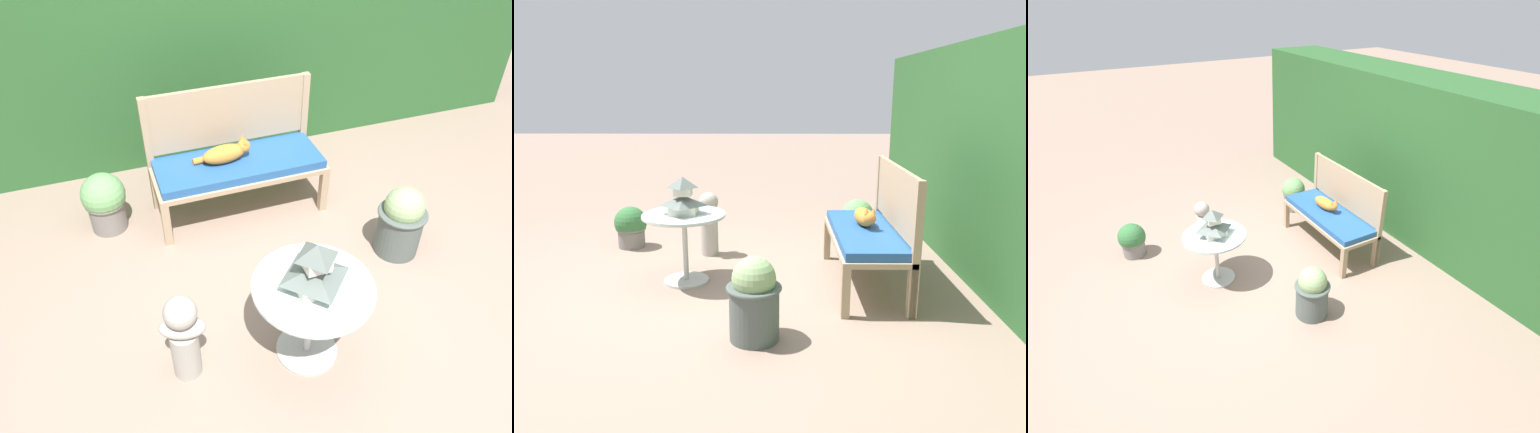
{
  "view_description": "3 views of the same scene",
  "coord_description": "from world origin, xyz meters",
  "views": [
    {
      "loc": [
        -1.05,
        -1.93,
        2.63
      ],
      "look_at": [
        -0.23,
        0.42,
        0.54
      ],
      "focal_mm": 35.0,
      "sensor_mm": 36.0,
      "label": 1
    },
    {
      "loc": [
        3.81,
        0.46,
        1.57
      ],
      "look_at": [
        -0.15,
        0.41,
        0.57
      ],
      "focal_mm": 35.0,
      "sensor_mm": 36.0,
      "label": 2
    },
    {
      "loc": [
        3.37,
        -1.42,
        2.89
      ],
      "look_at": [
        -0.17,
        0.58,
        0.56
      ],
      "focal_mm": 28.0,
      "sensor_mm": 36.0,
      "label": 3
    }
  ],
  "objects": [
    {
      "name": "potted_plant_bench_left",
      "position": [
        0.85,
        0.32,
        0.28
      ],
      "size": [
        0.36,
        0.36,
        0.56
      ],
      "color": "#4C5651",
      "rests_on": "ground"
    },
    {
      "name": "potted_plant_hedge_corner",
      "position": [
        -1.11,
        -1.02,
        0.21
      ],
      "size": [
        0.33,
        0.33,
        0.42
      ],
      "color": "slate",
      "rests_on": "ground"
    },
    {
      "name": "cat",
      "position": [
        -0.21,
        1.2,
        0.55
      ],
      "size": [
        0.46,
        0.17,
        0.18
      ],
      "rotation": [
        0.0,
        0.0,
        0.1
      ],
      "color": "orange",
      "rests_on": "garden_bench"
    },
    {
      "name": "ground",
      "position": [
        0.0,
        0.0,
        0.0
      ],
      "size": [
        30.0,
        30.0,
        0.0
      ],
      "primitive_type": "plane",
      "color": "gray"
    },
    {
      "name": "garden_bust",
      "position": [
        -0.87,
        -0.19,
        0.33
      ],
      "size": [
        0.29,
        0.22,
        0.62
      ],
      "rotation": [
        0.0,
        0.0,
        -0.29
      ],
      "color": "#A39E93",
      "rests_on": "ground"
    },
    {
      "name": "patio_table",
      "position": [
        -0.15,
        -0.29,
        0.46
      ],
      "size": [
        0.68,
        0.68,
        0.59
      ],
      "color": "#B7B7B2",
      "rests_on": "ground"
    },
    {
      "name": "pagoda_birdhouse",
      "position": [
        -0.15,
        -0.29,
        0.72
      ],
      "size": [
        0.3,
        0.3,
        0.31
      ],
      "color": "silver",
      "rests_on": "patio_table"
    },
    {
      "name": "potted_plant_bench_right",
      "position": [
        -1.16,
        1.3,
        0.26
      ],
      "size": [
        0.34,
        0.34,
        0.49
      ],
      "color": "slate",
      "rests_on": "ground"
    },
    {
      "name": "garden_bench",
      "position": [
        -0.11,
        1.19,
        0.41
      ],
      "size": [
        1.35,
        0.53,
        0.48
      ],
      "color": "tan",
      "rests_on": "ground"
    },
    {
      "name": "bench_backrest",
      "position": [
        -0.11,
        1.43,
        0.69
      ],
      "size": [
        1.35,
        0.06,
        0.99
      ],
      "color": "tan",
      "rests_on": "ground"
    },
    {
      "name": "foliage_hedge_back",
      "position": [
        0.0,
        2.51,
        0.99
      ],
      "size": [
        6.4,
        0.91,
        1.98
      ],
      "primitive_type": "cube",
      "color": "#285628",
      "rests_on": "ground"
    }
  ]
}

